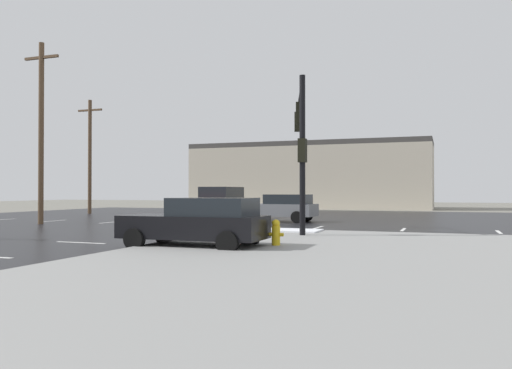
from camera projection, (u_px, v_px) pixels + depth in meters
name	position (u px, v px, depth m)	size (l,w,h in m)	color
ground_plane	(207.00, 225.00, 27.21)	(120.00, 120.00, 0.00)	slate
road_asphalt	(207.00, 225.00, 27.21)	(44.00, 44.00, 0.02)	black
sidewalk_corner	(453.00, 267.00, 11.81)	(18.00, 18.00, 0.14)	gray
snow_strip_curbside	(273.00, 230.00, 21.74)	(4.00, 1.60, 0.06)	white
lane_markings	(217.00, 227.00, 25.51)	(36.15, 36.15, 0.01)	silver
traffic_signal_mast	(301.00, 132.00, 21.32)	(2.04, 6.17, 6.06)	black
fire_hydrant	(276.00, 232.00, 15.88)	(0.48, 0.26, 0.79)	gold
strip_building_background	(310.00, 176.00, 54.92)	(24.79, 8.00, 6.81)	#BCB29E
suv_red	(222.00, 202.00, 32.33)	(2.36, 4.91, 2.03)	#B21919
sedan_black	(198.00, 222.00, 15.94)	(4.56, 2.06, 1.58)	black
sedan_grey	(280.00, 207.00, 30.03)	(4.63, 2.26, 1.58)	slate
utility_pole_mid	(41.00, 129.00, 27.77)	(2.20, 0.28, 9.80)	brown
utility_pole_far	(90.00, 154.00, 40.61)	(2.20, 0.28, 8.95)	brown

